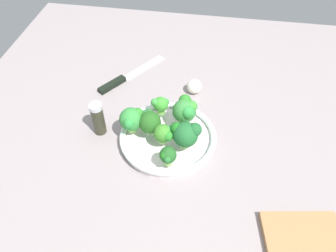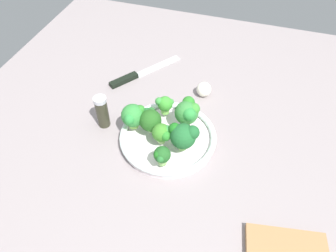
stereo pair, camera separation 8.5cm
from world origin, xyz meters
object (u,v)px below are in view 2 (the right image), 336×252
Objects in this scene: broccoli_floret_5 at (133,116)px; broccoli_floret_6 at (163,133)px; broccoli_floret_2 at (188,112)px; broccoli_floret_0 at (150,120)px; broccoli_floret_1 at (165,104)px; broccoli_floret_4 at (162,155)px; bowl at (168,137)px; garlic_bulb at (204,89)px; pepper_shaker at (102,112)px; knife at (137,75)px; broccoli_floret_3 at (184,136)px.

broccoli_floret_6 is at bearing -108.00° from broccoli_floret_5.
broccoli_floret_2 is at bearing -28.33° from broccoli_floret_6.
broccoli_floret_1 is at bearing -11.71° from broccoli_floret_0.
broccoli_floret_4 reaches higher than broccoli_floret_1.
bowl is 3.34× the size of broccoli_floret_2.
broccoli_floret_0 reaches higher than bowl.
garlic_bulb is (20.95, -14.08, -4.54)cm from broccoli_floret_5.
garlic_bulb is at bearing -49.06° from pepper_shaker.
broccoli_floret_5 reaches higher than knife.
broccoli_floret_0 is at bearing 53.91° from broccoli_floret_6.
broccoli_floret_3 is 1.08× the size of broccoli_floret_5.
broccoli_floret_1 is at bearing -137.04° from knife.
garlic_bulb reaches higher than knife.
broccoli_floret_0 is at bearing -91.69° from pepper_shaker.
broccoli_floret_6 is at bearing 171.25° from bowl.
knife is at bearing 49.68° from broccoli_floret_2.
broccoli_floret_4 is 38.46cm from knife.
broccoli_floret_5 is (-0.09, 9.42, 5.30)cm from bowl.
broccoli_floret_0 is at bearing 155.42° from garlic_bulb.
garlic_bulb is (23.82, 0.23, -4.83)cm from broccoli_floret_3.
knife is 23.10cm from pepper_shaker.
broccoli_floret_4 is at bearing -116.41° from pepper_shaker.
broccoli_floret_2 is 14.55cm from broccoli_floret_4.
broccoli_floret_1 is (7.33, -1.52, -0.70)cm from broccoli_floret_0.
broccoli_floret_3 is 7.41cm from broccoli_floret_4.
broccoli_floret_5 and pepper_shaker have the same top height.
broccoli_floret_5 reaches higher than bowl.
knife is (32.72, 19.47, -5.42)cm from broccoli_floret_4.
broccoli_floret_0 is at bearing -86.86° from broccoli_floret_5.
knife is (15.74, 14.66, -5.30)cm from broccoli_floret_1.
bowl is 10.62cm from broccoli_floret_4.
pepper_shaker reaches higher than knife.
garlic_bulb is at bearing -33.91° from broccoli_floret_5.
broccoli_floret_6 is (-10.50, -2.82, 0.36)cm from broccoli_floret_1.
broccoli_floret_6 is (-7.82, 4.22, -1.21)cm from broccoli_floret_2.
broccoli_floret_1 is 7.69cm from broccoli_floret_2.
broccoli_floret_1 is at bearing 15.83° from broccoli_floret_4.
broccoli_floret_6 reaches higher than garlic_bulb.
broccoli_floret_6 is at bearing 90.37° from broccoli_floret_3.
garlic_bulb is 0.45× the size of pepper_shaker.
garlic_bulb is (20.69, -9.47, -4.34)cm from broccoli_floret_0.
broccoli_floret_2 is 1.02× the size of broccoli_floret_3.
broccoli_floret_1 is 0.53× the size of pepper_shaker.
broccoli_floret_0 is 7.52cm from broccoli_floret_1.
broccoli_floret_5 is at bearing 93.14° from broccoli_floret_0.
broccoli_floret_1 is 16.94cm from pepper_shaker.
broccoli_floret_5 is (-0.25, 4.62, 0.20)cm from broccoli_floret_0.
knife is (23.24, 17.94, -0.90)cm from bowl.
broccoli_floret_2 reaches higher than broccoli_floret_0.
pepper_shaker reaches higher than broccoli_floret_4.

